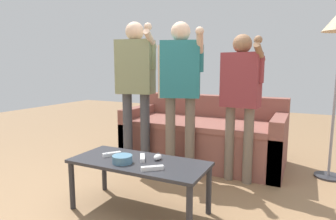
{
  "coord_description": "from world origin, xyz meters",
  "views": [
    {
      "loc": [
        1.14,
        -1.97,
        1.15
      ],
      "look_at": [
        -0.0,
        0.37,
        0.76
      ],
      "focal_mm": 30.54,
      "sensor_mm": 36.0,
      "label": 1
    }
  ],
  "objects": [
    {
      "name": "snack_bowl",
      "position": [
        -0.11,
        -0.22,
        0.45
      ],
      "size": [
        0.16,
        0.16,
        0.06
      ],
      "primitive_type": "cylinder",
      "color": "teal",
      "rests_on": "coffee_table"
    },
    {
      "name": "player_center",
      "position": [
        -0.05,
        0.76,
        1.02
      ],
      "size": [
        0.52,
        0.33,
        1.61
      ],
      "color": "#756656",
      "rests_on": "ground"
    },
    {
      "name": "player_left",
      "position": [
        -0.61,
        0.77,
        1.04
      ],
      "size": [
        0.51,
        0.32,
        1.65
      ],
      "color": "#47474C",
      "rests_on": "ground"
    },
    {
      "name": "game_remote_wand_near",
      "position": [
        0.18,
        -0.25,
        0.44
      ],
      "size": [
        0.15,
        0.13,
        0.03
      ],
      "color": "white",
      "rests_on": "coffee_table"
    },
    {
      "name": "couch",
      "position": [
        0.02,
        1.34,
        0.3
      ],
      "size": [
        1.91,
        0.89,
        0.79
      ],
      "color": "brown",
      "rests_on": "ground"
    },
    {
      "name": "ground_plane",
      "position": [
        0.0,
        0.0,
        0.0
      ],
      "size": [
        12.0,
        12.0,
        0.0
      ],
      "primitive_type": "plane",
      "color": "#93704C"
    },
    {
      "name": "game_remote_wand_spare",
      "position": [
        -0.29,
        -0.11,
        0.44
      ],
      "size": [
        0.12,
        0.14,
        0.03
      ],
      "color": "white",
      "rests_on": "coffee_table"
    },
    {
      "name": "game_remote_nunchuk",
      "position": [
        0.1,
        -0.03,
        0.44
      ],
      "size": [
        0.06,
        0.09,
        0.05
      ],
      "color": "white",
      "rests_on": "coffee_table"
    },
    {
      "name": "coffee_table",
      "position": [
        -0.02,
        -0.12,
        0.37
      ],
      "size": [
        1.1,
        0.48,
        0.42
      ],
      "color": "#2D2D33",
      "rests_on": "ground"
    },
    {
      "name": "player_right",
      "position": [
        0.55,
        0.85,
        0.93
      ],
      "size": [
        0.43,
        0.32,
        1.47
      ],
      "color": "#756656",
      "rests_on": "ground"
    },
    {
      "name": "game_remote_wand_far",
      "position": [
        -0.01,
        -0.08,
        0.44
      ],
      "size": [
        0.12,
        0.16,
        0.03
      ],
      "color": "white",
      "rests_on": "coffee_table"
    }
  ]
}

